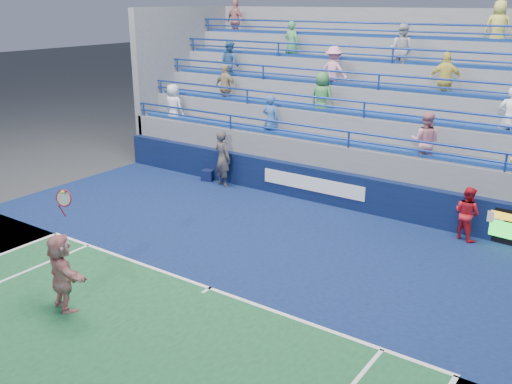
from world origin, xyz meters
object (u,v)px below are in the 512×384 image
Objects in this scene: tennis_player at (62,272)px; ball_girl at (467,213)px; judge_chair at (208,174)px; line_judge at (223,158)px.

tennis_player reaches higher than ball_girl.
ball_girl is at bearing 55.86° from tennis_player.
tennis_player is 1.82× the size of ball_girl.
judge_chair is 0.48× the size of ball_girl.
line_judge is (-2.46, 8.45, 0.13)m from tennis_player.
tennis_player is (3.24, -8.60, 0.62)m from judge_chair.
line_judge is 8.22m from ball_girl.
line_judge is at bearing 23.18° from ball_girl.
tennis_player is 10.25m from ball_girl.
judge_chair is at bearing 110.65° from tennis_player.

